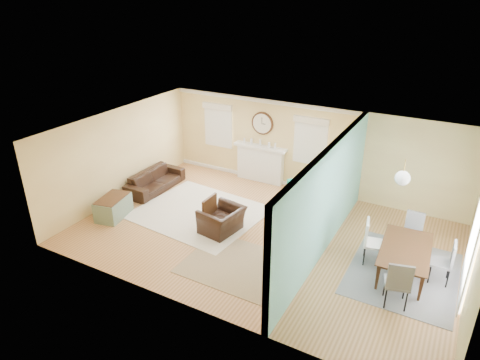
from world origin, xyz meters
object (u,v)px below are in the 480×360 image
object	(u,v)px
eames_chair	(222,220)
dining_table	(405,261)
green_chair	(302,192)
credenza	(324,214)
sofa	(155,180)

from	to	relation	value
eames_chair	dining_table	bearing A→B (deg)	104.29
green_chair	dining_table	bearing A→B (deg)	-169.69
credenza	eames_chair	bearing A→B (deg)	-146.72
eames_chair	sofa	bearing A→B (deg)	-101.72
eames_chair	credenza	distance (m)	2.57
sofa	eames_chair	xyz separation A→B (m)	(3.02, -1.13, 0.03)
sofa	eames_chair	world-z (taller)	eames_chair
eames_chair	green_chair	size ratio (longest dim) A/B	1.46
eames_chair	credenza	xyz separation A→B (m)	(2.15, 1.41, 0.08)
credenza	dining_table	distance (m)	2.37
green_chair	credenza	size ratio (longest dim) A/B	0.47
credenza	dining_table	bearing A→B (deg)	-24.97
sofa	eames_chair	bearing A→B (deg)	-110.51
green_chair	credenza	distance (m)	1.48
green_chair	eames_chair	bearing A→B (deg)	109.33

